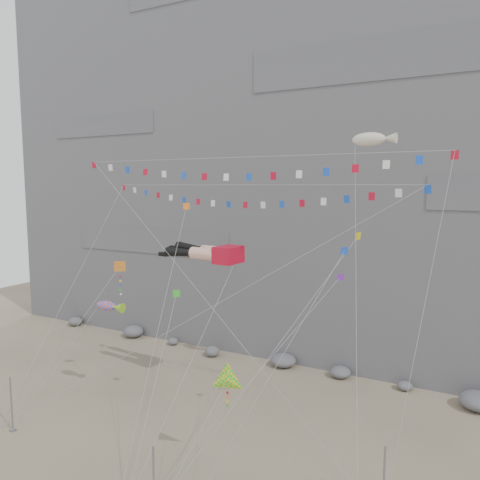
# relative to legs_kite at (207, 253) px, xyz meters

# --- Properties ---
(ground) EXTENTS (120.00, 120.00, 0.00)m
(ground) POSITION_rel_legs_kite_xyz_m (2.82, -6.86, -13.01)
(ground) COLOR gray
(ground) RESTS_ON ground
(cliff) EXTENTS (80.00, 28.00, 50.00)m
(cliff) POSITION_rel_legs_kite_xyz_m (2.82, 25.14, 11.99)
(cliff) COLOR slate
(cliff) RESTS_ON ground
(talus_boulders) EXTENTS (60.00, 3.00, 1.20)m
(talus_boulders) POSITION_rel_legs_kite_xyz_m (2.82, 10.14, -12.41)
(talus_boulders) COLOR slate
(talus_boulders) RESTS_ON ground
(anchor_pole_left) EXTENTS (0.12, 0.12, 4.28)m
(anchor_pole_left) POSITION_rel_legs_kite_xyz_m (-10.50, -11.39, -10.87)
(anchor_pole_left) COLOR gray
(anchor_pole_left) RESTS_ON ground
(legs_kite) EXTENTS (8.76, 17.31, 20.35)m
(legs_kite) POSITION_rel_legs_kite_xyz_m (0.00, 0.00, 0.00)
(legs_kite) COLOR #B30B22
(legs_kite) RESTS_ON ground
(flag_banner_upper) EXTENTS (31.03, 17.05, 26.75)m
(flag_banner_upper) POSITION_rel_legs_kite_xyz_m (1.72, 2.00, 5.65)
(flag_banner_upper) COLOR #B30B22
(flag_banner_upper) RESTS_ON ground
(flag_banner_lower) EXTENTS (29.93, 6.69, 25.05)m
(flag_banner_lower) POSITION_rel_legs_kite_xyz_m (3.79, -1.64, 7.70)
(flag_banner_lower) COLOR #B30B22
(flag_banner_lower) RESTS_ON ground
(harlequin_kite) EXTENTS (6.28, 8.63, 14.98)m
(harlequin_kite) POSITION_rel_legs_kite_xyz_m (-6.37, -3.69, -1.16)
(harlequin_kite) COLOR red
(harlequin_kite) RESTS_ON ground
(fish_windsock) EXTENTS (6.18, 6.10, 11.12)m
(fish_windsock) POSITION_rel_legs_kite_xyz_m (-6.99, -4.73, -4.37)
(fish_windsock) COLOR #F8500C
(fish_windsock) RESTS_ON ground
(delta_kite) EXTENTS (3.16, 5.65, 8.85)m
(delta_kite) POSITION_rel_legs_kite_xyz_m (7.18, -9.32, -6.18)
(delta_kite) COLOR #E3B60B
(delta_kite) RESTS_ON ground
(blimp_windsock) EXTENTS (4.68, 12.37, 24.95)m
(blimp_windsock) POSITION_rel_legs_kite_xyz_m (12.61, 2.37, 8.95)
(blimp_windsock) COLOR beige
(blimp_windsock) RESTS_ON ground
(small_kite_a) EXTENTS (3.79, 12.62, 20.88)m
(small_kite_a) POSITION_rel_legs_kite_xyz_m (-1.87, -0.39, 3.56)
(small_kite_a) COLOR orange
(small_kite_a) RESTS_ON ground
(small_kite_b) EXTENTS (9.01, 9.89, 17.60)m
(small_kite_b) POSITION_rel_legs_kite_xyz_m (11.81, -2.34, -0.90)
(small_kite_b) COLOR purple
(small_kite_b) RESTS_ON ground
(small_kite_c) EXTENTS (4.18, 10.95, 14.98)m
(small_kite_c) POSITION_rel_legs_kite_xyz_m (-0.09, -4.40, -2.77)
(small_kite_c) COLOR green
(small_kite_c) RESTS_ON ground
(small_kite_d) EXTENTS (8.33, 14.85, 22.00)m
(small_kite_d) POSITION_rel_legs_kite_xyz_m (12.40, 0.15, 1.76)
(small_kite_d) COLOR yellow
(small_kite_d) RESTS_ON ground
(small_kite_e) EXTENTS (7.24, 7.55, 17.44)m
(small_kite_e) POSITION_rel_legs_kite_xyz_m (12.89, -5.09, 1.34)
(small_kite_e) COLOR blue
(small_kite_e) RESTS_ON ground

